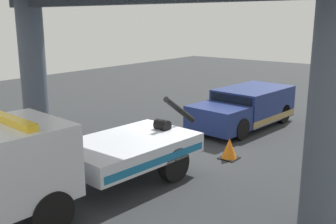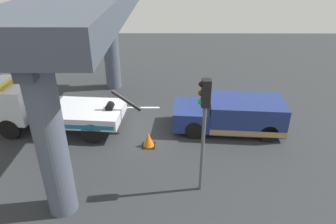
# 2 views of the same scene
# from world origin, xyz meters

# --- Properties ---
(ground_plane) EXTENTS (60.00, 40.00, 0.10)m
(ground_plane) POSITION_xyz_m (0.00, 0.00, -0.05)
(ground_plane) COLOR #2D3033
(lane_stripe_west) EXTENTS (2.60, 0.16, 0.01)m
(lane_stripe_west) POSITION_xyz_m (-6.00, -2.31, 0.00)
(lane_stripe_west) COLOR silver
(lane_stripe_west) RESTS_ON ground
(lane_stripe_mid) EXTENTS (2.60, 0.16, 0.01)m
(lane_stripe_mid) POSITION_xyz_m (0.00, -2.31, 0.00)
(lane_stripe_mid) COLOR silver
(lane_stripe_mid) RESTS_ON ground
(tow_truck_white) EXTENTS (7.33, 2.85, 2.46)m
(tow_truck_white) POSITION_xyz_m (4.25, -0.06, 1.20)
(tow_truck_white) COLOR silver
(tow_truck_white) RESTS_ON ground
(towed_van_green) EXTENTS (5.35, 2.57, 1.58)m
(towed_van_green) POSITION_xyz_m (-4.95, 0.01, 0.78)
(towed_van_green) COLOR navy
(towed_van_green) RESTS_ON ground
(traffic_cone_orange) EXTENTS (0.58, 0.58, 0.69)m
(traffic_cone_orange) POSITION_xyz_m (-0.92, 1.52, 0.33)
(traffic_cone_orange) COLOR orange
(traffic_cone_orange) RESTS_ON ground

